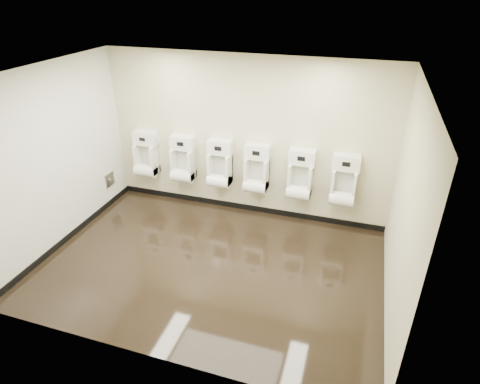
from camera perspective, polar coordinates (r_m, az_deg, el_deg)
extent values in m
cube|color=black|center=(6.16, -4.17, -10.31)|extent=(5.00, 3.50, 0.00)
cube|color=silver|center=(4.94, -5.33, 16.04)|extent=(5.00, 3.50, 0.00)
cube|color=beige|center=(6.92, 0.76, 7.63)|extent=(5.00, 0.02, 2.80)
cube|color=beige|center=(4.09, -13.94, -9.27)|extent=(5.00, 0.02, 2.80)
cube|color=beige|center=(6.70, -25.00, 4.19)|extent=(0.02, 3.50, 2.80)
cube|color=beige|center=(5.11, 22.37, -2.57)|extent=(0.02, 3.50, 2.80)
cube|color=white|center=(6.69, -24.96, 4.19)|extent=(0.01, 3.50, 2.80)
cube|color=black|center=(7.49, 0.67, -2.11)|extent=(5.00, 0.02, 0.10)
cube|color=black|center=(7.29, -22.79, -5.53)|extent=(0.02, 3.50, 0.10)
cube|color=#9E9EA3|center=(7.87, -18.07, 1.71)|extent=(0.03, 0.25, 0.25)
cylinder|color=silver|center=(7.86, -17.96, 1.69)|extent=(0.02, 0.04, 0.04)
cube|color=silver|center=(7.74, -13.15, 4.58)|extent=(0.39, 0.28, 0.56)
cube|color=silver|center=(7.80, -12.84, 5.12)|extent=(0.29, 0.01, 0.44)
cylinder|color=silver|center=(7.76, -13.26, 3.01)|extent=(0.39, 0.24, 0.24)
cube|color=silver|center=(7.63, -13.33, 7.43)|extent=(0.44, 0.21, 0.24)
cube|color=black|center=(7.53, -13.76, 7.28)|extent=(0.11, 0.01, 0.06)
cube|color=silver|center=(7.53, -13.75, 7.29)|extent=(0.13, 0.01, 0.08)
cylinder|color=silver|center=(7.52, -11.84, 7.29)|extent=(0.01, 0.03, 0.03)
cube|color=silver|center=(7.40, -8.07, 3.95)|extent=(0.39, 0.28, 0.56)
cube|color=silver|center=(7.46, -7.79, 4.51)|extent=(0.29, 0.01, 0.44)
cylinder|color=silver|center=(7.43, -8.21, 2.31)|extent=(0.39, 0.24, 0.24)
cube|color=silver|center=(7.28, -8.15, 6.93)|extent=(0.44, 0.21, 0.24)
cube|color=black|center=(7.18, -8.53, 6.77)|extent=(0.11, 0.01, 0.06)
cube|color=silver|center=(7.19, -8.52, 6.78)|extent=(0.13, 0.01, 0.08)
cylinder|color=silver|center=(7.19, -6.52, 6.76)|extent=(0.01, 0.03, 0.03)
cube|color=silver|center=(7.14, -2.89, 3.27)|extent=(0.39, 0.28, 0.56)
cube|color=silver|center=(7.21, -2.64, 3.86)|extent=(0.29, 0.01, 0.44)
cylinder|color=silver|center=(7.17, -3.06, 1.58)|extent=(0.39, 0.24, 0.24)
cube|color=silver|center=(7.02, -2.86, 6.35)|extent=(0.44, 0.21, 0.24)
cube|color=black|center=(6.91, -3.18, 6.18)|extent=(0.11, 0.01, 0.06)
cube|color=silver|center=(6.92, -3.17, 6.19)|extent=(0.13, 0.01, 0.08)
cylinder|color=silver|center=(6.95, -1.11, 6.15)|extent=(0.01, 0.03, 0.03)
cube|color=silver|center=(6.95, 2.37, 2.56)|extent=(0.39, 0.28, 0.56)
cube|color=silver|center=(7.02, 2.58, 3.17)|extent=(0.29, 0.01, 0.44)
cylinder|color=silver|center=(6.98, 2.17, 0.82)|extent=(0.39, 0.24, 0.24)
cube|color=silver|center=(6.82, 2.52, 5.71)|extent=(0.44, 0.21, 0.24)
cube|color=black|center=(6.72, 2.27, 5.53)|extent=(0.11, 0.01, 0.06)
cube|color=silver|center=(6.72, 2.28, 5.54)|extent=(0.13, 0.01, 0.08)
cylinder|color=silver|center=(6.77, 4.35, 5.48)|extent=(0.01, 0.03, 0.03)
cube|color=silver|center=(6.82, 8.54, 1.69)|extent=(0.39, 0.28, 0.56)
cube|color=silver|center=(6.88, 8.70, 2.32)|extent=(0.29, 0.01, 0.44)
cylinder|color=silver|center=(6.84, 8.31, -0.08)|extent=(0.39, 0.24, 0.24)
cube|color=silver|center=(6.68, 8.84, 4.89)|extent=(0.44, 0.21, 0.24)
cube|color=black|center=(6.58, 8.69, 4.69)|extent=(0.11, 0.01, 0.06)
cube|color=silver|center=(6.58, 8.69, 4.70)|extent=(0.13, 0.01, 0.08)
cylinder|color=silver|center=(6.66, 10.74, 4.63)|extent=(0.01, 0.03, 0.03)
cube|color=silver|center=(6.76, 14.49, 0.84)|extent=(0.39, 0.28, 0.56)
cube|color=silver|center=(6.83, 14.59, 1.48)|extent=(0.29, 0.01, 0.44)
cylinder|color=silver|center=(6.79, 14.23, -0.94)|extent=(0.39, 0.24, 0.24)
cube|color=silver|center=(6.63, 14.92, 4.04)|extent=(0.44, 0.21, 0.24)
cube|color=black|center=(6.52, 14.87, 3.83)|extent=(0.11, 0.01, 0.06)
cube|color=silver|center=(6.52, 14.87, 3.84)|extent=(0.13, 0.01, 0.08)
cylinder|color=silver|center=(6.63, 16.85, 3.76)|extent=(0.01, 0.03, 0.03)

